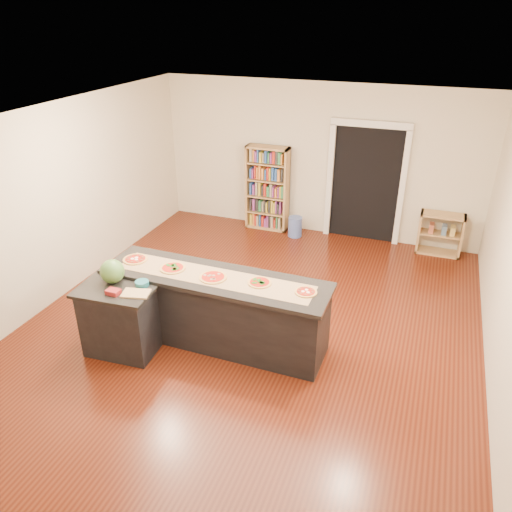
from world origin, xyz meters
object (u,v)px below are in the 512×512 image
(side_counter, at_px, (121,319))
(watermelon, at_px, (112,271))
(low_shelf, at_px, (440,234))
(bookshelf, at_px, (267,188))
(waste_bin, at_px, (295,227))
(kitchen_island, at_px, (216,309))

(side_counter, height_order, watermelon, watermelon)
(low_shelf, bearing_deg, side_counter, -130.25)
(bookshelf, relative_size, waste_bin, 4.25)
(waste_bin, xyz_separation_m, watermelon, (-1.17, -4.03, 0.88))
(low_shelf, bearing_deg, watermelon, -131.71)
(bookshelf, distance_m, low_shelf, 3.26)
(kitchen_island, distance_m, low_shelf, 4.55)
(low_shelf, distance_m, watermelon, 5.69)
(bookshelf, distance_m, watermelon, 4.27)
(side_counter, height_order, waste_bin, side_counter)
(side_counter, distance_m, waste_bin, 4.27)
(low_shelf, relative_size, watermelon, 2.51)
(bookshelf, xyz_separation_m, low_shelf, (3.23, -0.02, -0.44))
(side_counter, bearing_deg, kitchen_island, 25.55)
(low_shelf, xyz_separation_m, watermelon, (-3.76, -4.22, 0.69))
(kitchen_island, bearing_deg, watermelon, -156.11)
(bookshelf, relative_size, low_shelf, 2.18)
(bookshelf, xyz_separation_m, waste_bin, (0.64, -0.20, -0.62))
(waste_bin, bearing_deg, kitchen_island, -90.43)
(bookshelf, bearing_deg, waste_bin, -17.16)
(kitchen_island, relative_size, side_counter, 3.14)
(side_counter, height_order, bookshelf, bookshelf)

